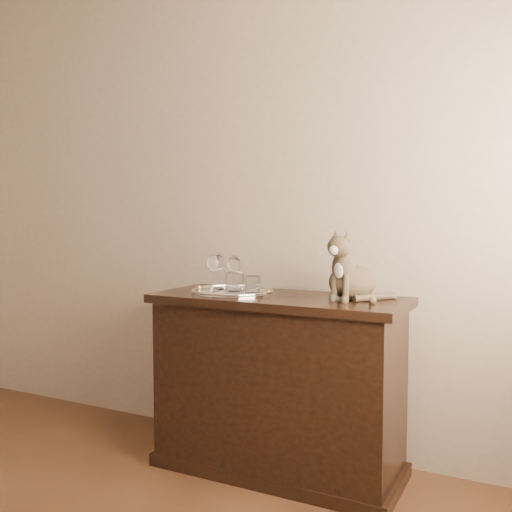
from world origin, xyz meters
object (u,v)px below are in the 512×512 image
at_px(tray, 233,292).
at_px(cat, 352,265).
at_px(wine_glass_d, 234,273).
at_px(tumbler_a, 235,283).
at_px(wine_glass_c, 214,273).
at_px(wine_glass_a, 219,271).
at_px(sideboard, 278,384).
at_px(tumbler_c, 252,284).

height_order(tray, cat, cat).
bearing_deg(wine_glass_d, cat, 3.15).
bearing_deg(tumbler_a, wine_glass_d, 120.02).
xyz_separation_m(wine_glass_c, cat, (0.68, 0.09, 0.06)).
relative_size(wine_glass_a, tumbler_a, 1.83).
relative_size(tray, wine_glass_a, 2.20).
xyz_separation_m(wine_glass_a, wine_glass_c, (0.02, -0.07, -0.00)).
xyz_separation_m(sideboard, wine_glass_d, (-0.25, 0.02, 0.52)).
bearing_deg(tray, wine_glass_c, -166.67).
distance_m(tray, tumbler_a, 0.09).
xyz_separation_m(sideboard, cat, (0.34, 0.05, 0.58)).
distance_m(wine_glass_d, cat, 0.60).
distance_m(tray, cat, 0.61).
bearing_deg(tumbler_a, wine_glass_c, 165.76).
relative_size(wine_glass_c, tumbler_c, 2.19).
bearing_deg(tumbler_a, wine_glass_a, 144.64).
bearing_deg(tumbler_c, wine_glass_d, 163.77).
height_order(tray, wine_glass_c, wine_glass_c).
height_order(sideboard, wine_glass_c, wine_glass_c).
bearing_deg(cat, wine_glass_a, -167.06).
distance_m(tray, wine_glass_c, 0.13).
bearing_deg(wine_glass_c, cat, 7.16).
xyz_separation_m(sideboard, tumbler_c, (-0.13, -0.02, 0.47)).
bearing_deg(wine_glass_c, wine_glass_d, 31.56).
distance_m(wine_glass_a, cat, 0.70).
relative_size(wine_glass_a, wine_glass_d, 1.04).
bearing_deg(sideboard, tumbler_a, -160.82).
bearing_deg(wine_glass_d, sideboard, -4.13).
bearing_deg(sideboard, wine_glass_d, 175.87).
bearing_deg(tray, tumbler_a, -53.23).
distance_m(sideboard, tumbler_c, 0.49).
distance_m(sideboard, wine_glass_d, 0.58).
height_order(tray, tumbler_c, tumbler_c).
relative_size(tray, wine_glass_c, 2.24).
bearing_deg(wine_glass_d, wine_glass_a, 168.61).
bearing_deg(tumbler_c, sideboard, 7.17).
height_order(wine_glass_a, wine_glass_c, wine_glass_a).
relative_size(sideboard, wine_glass_a, 6.60).
relative_size(wine_glass_c, tumbler_a, 1.80).
height_order(sideboard, wine_glass_d, wine_glass_d).
relative_size(tumbler_c, cat, 0.26).
relative_size(wine_glass_c, cat, 0.57).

